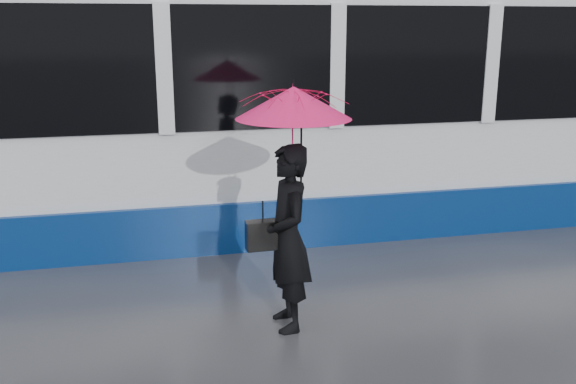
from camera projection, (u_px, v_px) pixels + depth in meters
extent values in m
plane|color=#2D2D32|center=(181.00, 301.00, 6.43)|extent=(90.00, 90.00, 0.00)
cube|color=#3F3D38|center=(171.00, 243.00, 8.11)|extent=(34.00, 0.07, 0.02)
cube|color=#3F3D38|center=(166.00, 211.00, 9.46)|extent=(34.00, 0.07, 0.02)
cube|color=white|center=(201.00, 114.00, 8.51)|extent=(24.00, 2.40, 2.95)
cube|color=navy|center=(204.00, 202.00, 8.82)|extent=(24.00, 2.56, 0.62)
cube|color=black|center=(199.00, 63.00, 8.34)|extent=(23.00, 2.48, 1.40)
imported|color=black|center=(288.00, 238.00, 5.70)|extent=(0.43, 0.63, 1.69)
imported|color=#E3134F|center=(293.00, 134.00, 5.47)|extent=(0.96, 0.98, 0.85)
cone|color=#E3134F|center=(294.00, 103.00, 5.40)|extent=(1.03, 1.03, 0.28)
cylinder|color=black|center=(294.00, 84.00, 5.36)|extent=(0.01, 0.01, 0.06)
cylinder|color=black|center=(301.00, 169.00, 5.59)|extent=(0.02, 0.02, 0.74)
cube|color=black|center=(263.00, 235.00, 5.66)|extent=(0.31, 0.14, 0.26)
cylinder|color=black|center=(263.00, 211.00, 5.60)|extent=(0.01, 0.01, 0.18)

